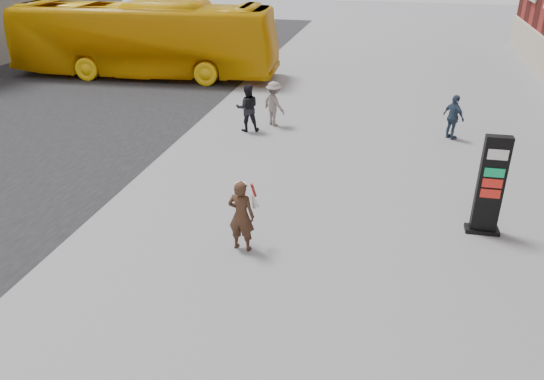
% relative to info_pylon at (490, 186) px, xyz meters
% --- Properties ---
extents(ground, '(100.00, 100.00, 0.00)m').
position_rel_info_pylon_xyz_m(ground, '(-4.70, -1.58, -1.24)').
color(ground, '#9E9EA3').
extents(info_pylon, '(0.80, 0.42, 2.48)m').
position_rel_info_pylon_xyz_m(info_pylon, '(0.00, 0.00, 0.00)').
color(info_pylon, black).
rests_on(info_pylon, ground).
extents(woman, '(0.69, 0.64, 1.72)m').
position_rel_info_pylon_xyz_m(woman, '(-5.50, -2.07, -0.36)').
color(woman, black).
rests_on(woman, ground).
extents(bus, '(13.40, 3.99, 3.68)m').
position_rel_info_pylon_xyz_m(bus, '(-14.80, 12.66, 0.60)').
color(bus, '#E1A709').
rests_on(bus, road).
extents(pedestrian_a, '(1.02, 0.90, 1.73)m').
position_rel_info_pylon_xyz_m(pedestrian_a, '(-7.56, 5.79, -0.37)').
color(pedestrian_a, black).
rests_on(pedestrian_a, ground).
extents(pedestrian_b, '(1.23, 1.15, 1.67)m').
position_rel_info_pylon_xyz_m(pedestrian_b, '(-6.77, 6.63, -0.40)').
color(pedestrian_b, gray).
rests_on(pedestrian_b, ground).
extents(pedestrian_c, '(0.90, 0.95, 1.58)m').
position_rel_info_pylon_xyz_m(pedestrian_c, '(-0.32, 6.64, -0.45)').
color(pedestrian_c, '#2D4056').
rests_on(pedestrian_c, ground).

